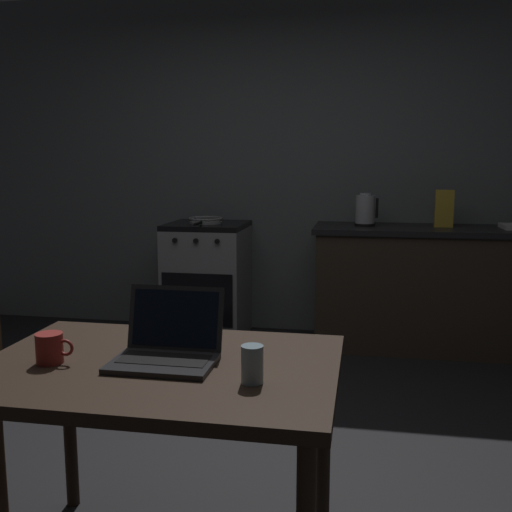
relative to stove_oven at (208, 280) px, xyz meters
name	(u,v)px	position (x,y,z in m)	size (l,w,h in m)	color
ground_plane	(219,465)	(0.58, -1.99, -0.45)	(12.00, 12.00, 0.00)	black
back_wall	(325,165)	(0.88, 0.35, 0.90)	(6.40, 0.10, 2.70)	slate
kitchen_counter	(462,289)	(1.92, 0.00, 0.00)	(2.16, 0.64, 0.91)	#382D23
stove_oven	(208,280)	(0.00, 0.00, 0.00)	(0.60, 0.62, 0.91)	gray
dining_table	(159,387)	(0.58, -2.74, 0.21)	(1.13, 0.80, 0.75)	#332319
laptop	(167,348)	(0.61, -2.73, 0.34)	(0.32, 0.28, 0.22)	#232326
electric_kettle	(365,210)	(1.21, 0.00, 0.57)	(0.17, 0.15, 0.24)	black
frying_pan	(205,220)	(0.00, -0.03, 0.48)	(0.27, 0.44, 0.05)	gray
coffee_mug	(50,348)	(0.25, -2.81, 0.34)	(0.12, 0.08, 0.10)	#9E2D28
drinking_glass	(252,364)	(0.91, -2.86, 0.35)	(0.06, 0.06, 0.11)	#99B7C6
cereal_box	(444,209)	(1.77, 0.02, 0.59)	(0.13, 0.05, 0.27)	gold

